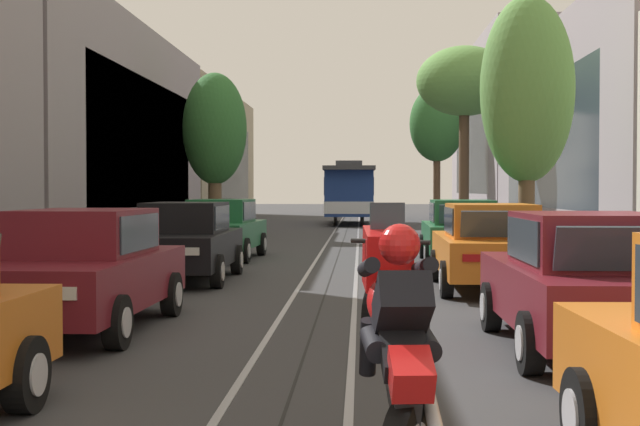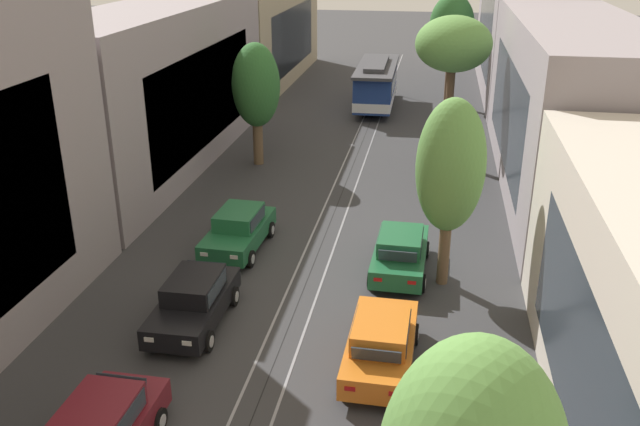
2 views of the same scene
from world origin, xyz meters
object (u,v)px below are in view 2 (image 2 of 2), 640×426
(street_tree_kerb_left_second, at_px, (256,87))
(street_tree_kerb_right_mid, at_px, (453,46))
(parked_car_green_fourth_right, at_px, (400,252))
(parked_car_black_mid_left, at_px, (194,301))
(parked_car_green_fourth_left, at_px, (239,230))
(cable_car_trolley, at_px, (376,85))
(parked_car_orange_mid_right, at_px, (381,343))
(street_tree_kerb_right_fourth, at_px, (452,27))
(street_tree_kerb_right_second, at_px, (451,168))

(street_tree_kerb_left_second, distance_m, street_tree_kerb_right_mid, 10.13)
(parked_car_green_fourth_right, bearing_deg, parked_car_black_mid_left, -143.22)
(parked_car_green_fourth_left, distance_m, street_tree_kerb_right_mid, 15.46)
(street_tree_kerb_left_second, bearing_deg, cable_car_trolley, 68.93)
(parked_car_orange_mid_right, bearing_deg, parked_car_green_fourth_right, 88.32)
(parked_car_black_mid_left, height_order, street_tree_kerb_right_fourth, street_tree_kerb_right_fourth)
(parked_car_orange_mid_right, distance_m, parked_car_green_fourth_right, 5.88)
(parked_car_orange_mid_right, bearing_deg, parked_car_black_mid_left, 167.33)
(parked_car_green_fourth_left, relative_size, parked_car_green_fourth_right, 1.01)
(parked_car_orange_mid_right, bearing_deg, parked_car_green_fourth_left, 131.74)
(parked_car_green_fourth_left, distance_m, cable_car_trolley, 23.38)
(cable_car_trolley, bearing_deg, street_tree_kerb_right_mid, -66.45)
(street_tree_kerb_right_second, xyz_separation_m, street_tree_kerb_right_fourth, (0.15, 26.74, 1.17))
(parked_car_green_fourth_left, distance_m, parked_car_orange_mid_right, 9.10)
(cable_car_trolley, bearing_deg, parked_car_black_mid_left, -95.84)
(parked_car_green_fourth_left, bearing_deg, parked_car_green_fourth_right, -8.32)
(parked_car_black_mid_left, xyz_separation_m, parked_car_green_fourth_left, (-0.14, 5.46, 0.00))
(parked_car_green_fourth_right, height_order, street_tree_kerb_right_fourth, street_tree_kerb_right_fourth)
(street_tree_kerb_left_second, height_order, street_tree_kerb_right_second, street_tree_kerb_right_second)
(street_tree_kerb_left_second, distance_m, street_tree_kerb_right_second, 15.16)
(street_tree_kerb_right_fourth, bearing_deg, parked_car_black_mid_left, -104.14)
(parked_car_black_mid_left, relative_size, parked_car_orange_mid_right, 1.00)
(parked_car_orange_mid_right, relative_size, cable_car_trolley, 0.48)
(cable_car_trolley, bearing_deg, street_tree_kerb_left_second, -111.07)
(parked_car_black_mid_left, relative_size, street_tree_kerb_right_second, 0.67)
(street_tree_kerb_left_second, height_order, street_tree_kerb_right_fourth, street_tree_kerb_right_fourth)
(parked_car_green_fourth_right, distance_m, cable_car_trolley, 24.29)
(parked_car_orange_mid_right, xyz_separation_m, cable_car_trolley, (-2.99, 29.95, 0.86))
(street_tree_kerb_left_second, bearing_deg, street_tree_kerb_right_fourth, 56.95)
(parked_car_orange_mid_right, xyz_separation_m, street_tree_kerb_right_mid, (1.78, 19.02, 5.30))
(street_tree_kerb_left_second, bearing_deg, parked_car_orange_mid_right, -65.00)
(parked_car_black_mid_left, bearing_deg, cable_car_trolley, 84.16)
(parked_car_orange_mid_right, bearing_deg, cable_car_trolley, 95.69)
(parked_car_green_fourth_right, distance_m, street_tree_kerb_right_second, 3.78)
(street_tree_kerb_right_second, relative_size, cable_car_trolley, 0.72)
(parked_car_black_mid_left, distance_m, street_tree_kerb_left_second, 16.20)
(parked_car_orange_mid_right, xyz_separation_m, street_tree_kerb_right_second, (1.69, 5.37, 3.42))
(parked_car_green_fourth_left, xyz_separation_m, street_tree_kerb_left_second, (-1.90, 10.27, 3.29))
(street_tree_kerb_right_second, relative_size, street_tree_kerb_right_fourth, 0.87)
(parked_car_black_mid_left, relative_size, parked_car_green_fourth_left, 0.99)
(parked_car_orange_mid_right, bearing_deg, street_tree_kerb_right_mid, 84.66)
(parked_car_green_fourth_left, relative_size, parked_car_orange_mid_right, 1.01)
(parked_car_green_fourth_right, height_order, street_tree_kerb_right_second, street_tree_kerb_right_second)
(parked_car_black_mid_left, xyz_separation_m, street_tree_kerb_right_fourth, (7.75, 30.77, 4.60))
(parked_car_black_mid_left, distance_m, street_tree_kerb_right_fourth, 32.07)
(parked_car_black_mid_left, bearing_deg, street_tree_kerb_right_second, 27.96)
(parked_car_green_fourth_left, height_order, street_tree_kerb_right_fourth, street_tree_kerb_right_fourth)
(parked_car_black_mid_left, relative_size, street_tree_kerb_right_mid, 0.58)
(parked_car_green_fourth_left, distance_m, street_tree_kerb_left_second, 10.95)
(parked_car_green_fourth_right, xyz_separation_m, street_tree_kerb_right_fourth, (1.66, 26.22, 4.60))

